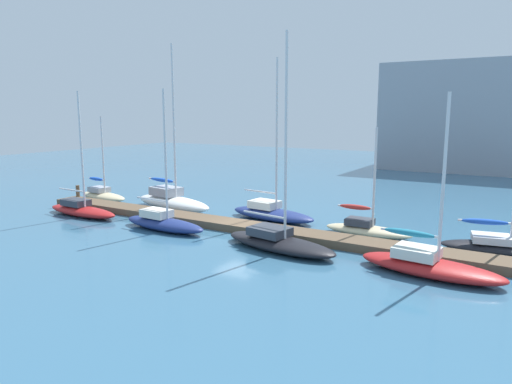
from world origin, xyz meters
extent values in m
plane|color=#386684|center=(0.00, 0.00, 0.00)|extent=(120.00, 120.00, 0.00)
cube|color=brown|center=(0.00, 0.00, 0.22)|extent=(31.82, 1.78, 0.45)
cylinder|color=brown|center=(-15.51, 0.74, 0.67)|extent=(0.28, 0.28, 1.34)
ellipsoid|color=beige|center=(-14.55, 2.37, 0.31)|extent=(5.29, 2.27, 0.61)
cube|color=#9EA3AD|center=(-15.06, 2.43, 0.81)|extent=(1.67, 1.35, 0.40)
cylinder|color=silver|center=(-14.30, 2.34, 3.63)|extent=(0.13, 0.13, 6.03)
cylinder|color=silver|center=(-15.37, 2.47, 1.64)|extent=(2.15, 0.35, 0.10)
ellipsoid|color=blue|center=(-15.37, 2.47, 1.64)|extent=(1.97, 0.58, 0.28)
ellipsoid|color=#B21E1E|center=(-11.17, -2.35, 0.33)|extent=(6.34, 1.86, 0.66)
cube|color=#333842|center=(-11.80, -2.33, 0.87)|extent=(1.92, 1.23, 0.43)
cylinder|color=silver|center=(-10.86, -2.36, 4.48)|extent=(0.14, 0.14, 7.65)
cylinder|color=silver|center=(-12.18, -2.32, 1.69)|extent=(2.65, 0.19, 0.11)
ellipsoid|color=white|center=(-7.34, 2.50, 0.47)|extent=(7.49, 3.31, 0.95)
cube|color=#9EA3AD|center=(-8.05, 2.61, 1.26)|extent=(2.39, 1.86, 0.62)
cylinder|color=silver|center=(-6.98, 2.44, 6.26)|extent=(0.14, 0.14, 10.62)
cylinder|color=silver|center=(-8.48, 2.68, 2.04)|extent=(3.02, 0.60, 0.11)
ellipsoid|color=blue|center=(-8.48, 2.68, 2.04)|extent=(2.76, 0.79, 0.28)
ellipsoid|color=navy|center=(-3.77, -2.38, 0.36)|extent=(6.05, 1.95, 0.72)
cube|color=silver|center=(-4.36, -2.36, 0.96)|extent=(1.85, 1.25, 0.47)
cylinder|color=silver|center=(-3.47, -2.40, 4.50)|extent=(0.14, 0.14, 7.55)
cylinder|color=silver|center=(-4.72, -2.34, 1.77)|extent=(2.51, 0.23, 0.11)
ellipsoid|color=navy|center=(0.49, 3.25, 0.37)|extent=(6.35, 2.69, 0.74)
cube|color=silver|center=(-0.13, 3.32, 0.98)|extent=(1.99, 1.62, 0.48)
cylinder|color=silver|center=(0.79, 3.22, 5.51)|extent=(0.14, 0.14, 9.54)
cylinder|color=silver|center=(-0.49, 3.36, 1.79)|extent=(2.59, 0.38, 0.11)
ellipsoid|color=black|center=(4.09, -2.43, 0.33)|extent=(6.80, 3.20, 0.67)
cube|color=#333842|center=(3.44, -2.33, 0.89)|extent=(2.18, 1.83, 0.43)
cylinder|color=silver|center=(4.41, -2.48, 5.70)|extent=(0.14, 0.14, 10.07)
cylinder|color=silver|center=(3.05, -2.27, 1.70)|extent=(2.73, 0.55, 0.11)
ellipsoid|color=beige|center=(7.07, 2.65, 0.29)|extent=(5.01, 1.65, 0.57)
cube|color=#333842|center=(6.57, 2.65, 0.76)|extent=(1.51, 1.15, 0.37)
cylinder|color=silver|center=(7.32, 2.65, 3.36)|extent=(0.13, 0.13, 5.57)
cylinder|color=silver|center=(6.27, 2.64, 1.59)|extent=(2.10, 0.12, 0.10)
ellipsoid|color=#B72D28|center=(6.27, 2.64, 1.59)|extent=(1.89, 0.37, 0.28)
ellipsoid|color=#B21E1E|center=(11.40, -2.37, 0.35)|extent=(6.30, 2.65, 0.70)
cube|color=silver|center=(10.79, -2.31, 0.93)|extent=(1.97, 1.62, 0.45)
cylinder|color=silver|center=(11.71, -2.40, 4.23)|extent=(0.14, 0.14, 7.06)
cylinder|color=silver|center=(10.43, -2.27, 1.74)|extent=(2.57, 0.36, 0.11)
ellipsoid|color=teal|center=(10.43, -2.27, 1.74)|extent=(2.34, 0.58, 0.28)
ellipsoid|color=black|center=(13.91, 2.76, 0.28)|extent=(6.16, 3.09, 0.55)
cube|color=silver|center=(13.33, 2.64, 0.73)|extent=(2.00, 1.71, 0.36)
cylinder|color=silver|center=(12.99, 2.57, 1.56)|extent=(2.45, 0.59, 0.11)
ellipsoid|color=blue|center=(12.99, 2.57, 1.56)|extent=(2.25, 0.79, 0.28)
cube|color=#9399A3|center=(7.52, 40.62, 6.39)|extent=(19.25, 13.19, 12.78)
camera|label=1|loc=(14.87, -22.62, 6.94)|focal=32.58mm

